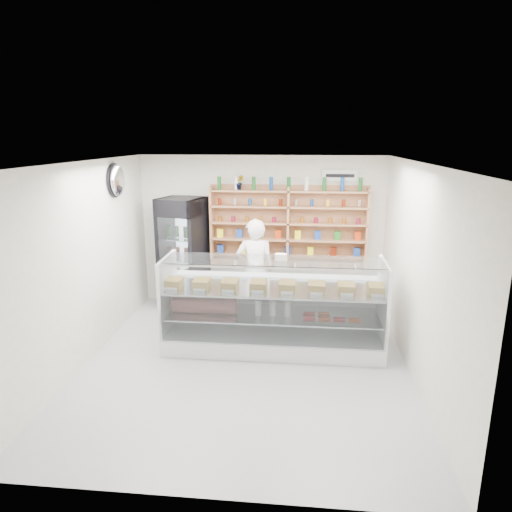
# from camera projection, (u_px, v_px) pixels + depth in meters

# --- Properties ---
(room) EXTENTS (5.00, 5.00, 5.00)m
(room) POSITION_uv_depth(u_px,v_px,m) (245.00, 269.00, 6.10)
(room) COLOR #9C9CA0
(room) RESTS_ON ground
(display_counter) EXTENTS (3.23, 0.97, 1.41)m
(display_counter) POSITION_uv_depth(u_px,v_px,m) (273.00, 325.00, 6.85)
(display_counter) COLOR white
(display_counter) RESTS_ON floor
(shop_worker) EXTENTS (0.70, 0.49, 1.80)m
(shop_worker) POSITION_uv_depth(u_px,v_px,m) (255.00, 270.00, 7.81)
(shop_worker) COLOR white
(shop_worker) RESTS_ON floor
(drinks_cooler) EXTENTS (0.90, 0.89, 2.06)m
(drinks_cooler) POSITION_uv_depth(u_px,v_px,m) (184.00, 254.00, 8.38)
(drinks_cooler) COLOR black
(drinks_cooler) RESTS_ON floor
(wall_shelving) EXTENTS (2.84, 0.28, 1.33)m
(wall_shelving) POSITION_uv_depth(u_px,v_px,m) (288.00, 224.00, 8.25)
(wall_shelving) COLOR tan
(wall_shelving) RESTS_ON back_wall
(potted_plant) EXTENTS (0.17, 0.15, 0.26)m
(potted_plant) POSITION_uv_depth(u_px,v_px,m) (240.00, 182.00, 8.15)
(potted_plant) COLOR #1E6626
(potted_plant) RESTS_ON wall_shelving
(security_mirror) EXTENTS (0.15, 0.50, 0.50)m
(security_mirror) POSITION_uv_depth(u_px,v_px,m) (118.00, 180.00, 7.19)
(security_mirror) COLOR silver
(security_mirror) RESTS_ON left_wall
(wall_sign) EXTENTS (0.62, 0.03, 0.20)m
(wall_sign) POSITION_uv_depth(u_px,v_px,m) (340.00, 176.00, 8.08)
(wall_sign) COLOR white
(wall_sign) RESTS_ON back_wall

